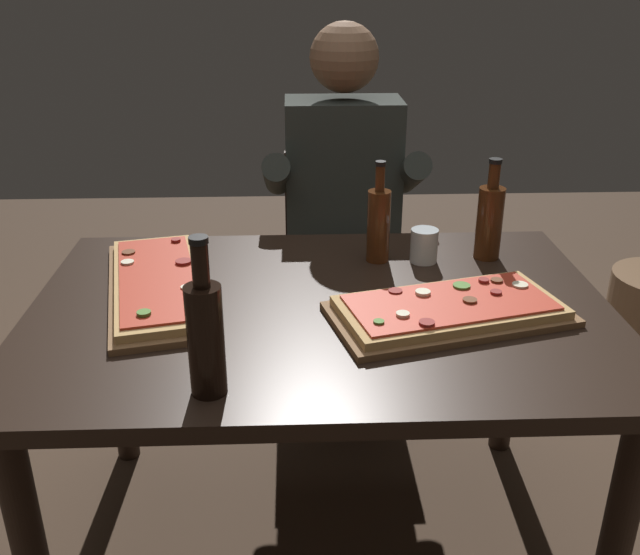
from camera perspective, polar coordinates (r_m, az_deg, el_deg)
The scene contains 10 objects.
ground_plane at distance 2.14m, azimuth 0.06°, elevation -20.23°, with size 6.40×6.40×0.00m, color #4C3828.
dining_table at distance 1.75m, azimuth 0.07°, elevation -5.01°, with size 1.40×0.96×0.74m.
pizza_rectangular_front at distance 1.67m, azimuth 10.37°, elevation -2.57°, with size 0.60×0.40×0.05m.
pizza_rectangular_left at distance 1.82m, azimuth -12.92°, elevation -0.49°, with size 0.37×0.65×0.05m.
wine_bottle_dark at distance 2.00m, azimuth 13.48°, elevation 4.54°, with size 0.07×0.07×0.28m.
oil_bottle_amber at distance 1.93m, azimuth 4.73°, elevation 4.38°, with size 0.06×0.06×0.28m.
vinegar_bottle_green at distance 1.33m, azimuth -9.20°, elevation -4.55°, with size 0.07×0.07×0.32m.
tumbler_near_camera at distance 1.96m, azimuth 8.37°, elevation 2.56°, with size 0.07×0.07×0.09m.
diner_chair at distance 2.60m, azimuth 1.63°, elevation 1.21°, with size 0.44×0.44×0.87m.
seated_diner at distance 2.39m, azimuth 1.89°, elevation 5.73°, with size 0.53×0.41×1.33m.
Camera 1 is at (-0.06, -1.53, 1.50)m, focal length 39.78 mm.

